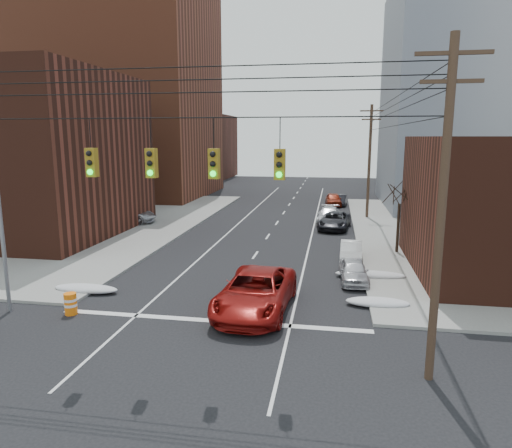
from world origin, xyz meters
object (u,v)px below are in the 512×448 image
at_px(parked_car_a, 354,271).
at_px(parked_car_e, 333,199).
at_px(parked_car_d, 329,216).
at_px(lot_car_d, 86,214).
at_px(parked_car_f, 340,200).
at_px(lot_car_c, 55,219).
at_px(parked_car_b, 351,252).
at_px(construction_barrel, 71,303).
at_px(red_pickup, 256,292).
at_px(lot_car_b, 127,215).
at_px(parked_car_c, 334,221).
at_px(lot_car_a, 66,229).

relative_size(parked_car_a, parked_car_e, 0.87).
relative_size(parked_car_d, lot_car_d, 1.17).
xyz_separation_m(parked_car_e, parked_car_f, (0.78, 0.38, -0.11)).
xyz_separation_m(parked_car_f, lot_car_c, (-24.71, -18.47, 0.26)).
xyz_separation_m(parked_car_e, lot_car_c, (-23.93, -18.10, 0.16)).
height_order(parked_car_b, construction_barrel, parked_car_b).
relative_size(red_pickup, lot_car_b, 1.24).
bearing_deg(parked_car_c, red_pickup, -92.83).
bearing_deg(parked_car_a, parked_car_f, 87.90).
bearing_deg(lot_car_c, construction_barrel, -155.95).
xyz_separation_m(parked_car_b, lot_car_d, (-24.02, 9.39, 0.25)).
height_order(parked_car_a, lot_car_d, lot_car_d).
xyz_separation_m(parked_car_a, parked_car_b, (0.00, 4.39, -0.00)).
relative_size(lot_car_a, construction_barrel, 4.63).
xyz_separation_m(parked_car_c, parked_car_f, (0.64, 14.25, -0.10)).
bearing_deg(parked_car_b, red_pickup, -114.05).
distance_m(red_pickup, parked_car_d, 22.85).
distance_m(parked_car_d, lot_car_d, 22.72).
bearing_deg(lot_car_b, parked_car_a, -129.38).
relative_size(parked_car_b, parked_car_e, 0.89).
bearing_deg(construction_barrel, parked_car_a, 28.48).
bearing_deg(parked_car_a, parked_car_d, 92.27).
bearing_deg(parked_car_c, lot_car_a, -150.88).
bearing_deg(parked_car_d, construction_barrel, -112.43).
xyz_separation_m(red_pickup, lot_car_d, (-19.36, 18.93, -0.03)).
bearing_deg(lot_car_d, parked_car_e, -74.63).
distance_m(red_pickup, construction_barrel, 8.46).
distance_m(parked_car_b, lot_car_b, 22.10).
bearing_deg(parked_car_c, parked_car_a, -78.59).
xyz_separation_m(parked_car_f, lot_car_d, (-23.58, -15.39, 0.26)).
xyz_separation_m(lot_car_a, lot_car_b, (1.66, 7.17, -0.02)).
distance_m(parked_car_d, lot_car_c, 24.51).
height_order(lot_car_a, construction_barrel, lot_car_a).
xyz_separation_m(parked_car_c, parked_car_e, (-0.14, 13.87, 0.00)).
relative_size(parked_car_b, construction_barrel, 3.87).
bearing_deg(lot_car_d, parked_car_b, -129.35).
xyz_separation_m(parked_car_b, parked_car_f, (-0.44, 24.78, -0.01)).
bearing_deg(parked_car_e, lot_car_a, -136.75).
xyz_separation_m(red_pickup, parked_car_b, (4.65, 9.54, -0.29)).
bearing_deg(red_pickup, lot_car_d, 138.60).
relative_size(parked_car_b, lot_car_d, 0.89).
height_order(parked_car_b, lot_car_c, lot_car_c).
relative_size(lot_car_a, lot_car_b, 0.86).
height_order(parked_car_b, parked_car_c, parked_car_c).
height_order(parked_car_d, parked_car_f, parked_car_d).
height_order(parked_car_a, lot_car_a, lot_car_a).
xyz_separation_m(parked_car_d, lot_car_b, (-18.38, -3.65, 0.15)).
bearing_deg(lot_car_a, parked_car_f, -39.72).
relative_size(parked_car_c, lot_car_c, 1.03).
distance_m(red_pickup, lot_car_a, 20.70).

